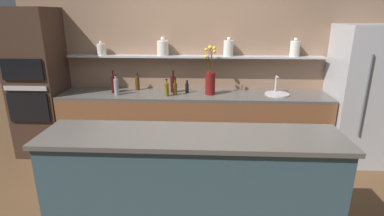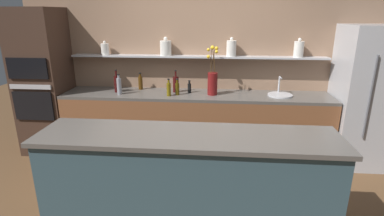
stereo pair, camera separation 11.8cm
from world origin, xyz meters
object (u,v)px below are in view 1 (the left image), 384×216
Objects in this scene: bottle_spirit_2 at (137,83)px; refrigerator at (362,96)px; bottle_spirit_3 at (116,86)px; bottle_oil_6 at (167,89)px; oven_tower at (38,84)px; flower_vase at (210,81)px; bottle_oil_0 at (175,89)px; bottle_sauce_1 at (116,87)px; bottle_wine_4 at (173,84)px; bottle_sauce_7 at (187,87)px; sink_fixture at (277,93)px; bottle_wine_5 at (114,84)px.

refrigerator is at bearing -4.14° from bottle_spirit_2.
bottle_oil_6 is (0.70, -0.03, -0.02)m from bottle_spirit_3.
oven_tower reaches higher than flower_vase.
bottle_oil_6 is (-0.59, -0.12, -0.10)m from flower_vase.
oven_tower reaches higher than bottle_oil_0.
bottle_wine_4 is (0.83, 0.00, 0.05)m from bottle_sauce_1.
refrigerator is 10.52× the size of bottle_sauce_7.
flower_vase is at bearing -178.08° from sink_fixture.
bottle_spirit_2 is at bearing 175.86° from refrigerator.
bottle_wine_4 reaches higher than bottle_oil_6.
bottle_wine_5 reaches higher than bottle_sauce_7.
bottle_spirit_2 is (0.29, 0.11, 0.04)m from bottle_sauce_1.
flower_vase reaches higher than sink_fixture.
bottle_oil_6 is (-0.11, -0.06, 0.00)m from bottle_oil_0.
oven_tower is at bearing -179.80° from sink_fixture.
bottle_spirit_3 reaches higher than bottle_spirit_2.
bottle_spirit_2 is 0.88× the size of bottle_spirit_3.
bottle_wine_4 reaches higher than bottle_spirit_2.
bottle_wine_4 reaches higher than bottle_spirit_3.
bottle_wine_5 reaches higher than bottle_spirit_3.
refrigerator reaches higher than bottle_spirit_2.
bottle_sauce_7 is at bearing 1.74° from oven_tower.
bottle_spirit_3 is 0.87× the size of bottle_wine_5.
bottle_oil_6 is 0.33m from bottle_sauce_7.
bottle_oil_0 is at bearing -137.94° from bottle_sauce_7.
bottle_spirit_2 is 0.79× the size of bottle_wine_4.
refrigerator reaches higher than bottle_sauce_7.
refrigerator is 7.83× the size of bottle_oil_6.
refrigerator reaches higher than bottle_oil_0.
sink_fixture is 1.18× the size of bottle_spirit_3.
oven_tower is 6.59× the size of bottle_wine_4.
bottle_sauce_7 is (1.03, -0.01, 0.01)m from bottle_sauce_1.
bottle_oil_6 is (-0.07, -0.22, -0.02)m from bottle_wine_4.
bottle_spirit_3 is at bearing 177.58° from bottle_oil_6.
bottle_wine_4 is (0.76, 0.19, -0.00)m from bottle_spirit_3.
bottle_oil_6 is at bearing -15.75° from bottle_sauce_1.
flower_vase is at bearing -4.14° from bottle_sauce_1.
bottle_spirit_2 is at bearing 168.93° from flower_vase.
oven_tower is at bearing -175.85° from bottle_sauce_1.
sink_fixture is 1.52m from bottle_oil_6.
flower_vase reaches higher than bottle_sauce_1.
bottle_spirit_3 is 1.59× the size of bottle_sauce_7.
bottle_sauce_7 is (0.15, 0.14, -0.02)m from bottle_oil_0.
bottle_sauce_1 is 0.50× the size of bottle_wine_5.
bottle_sauce_1 is 0.92× the size of bottle_sauce_7.
bottle_oil_6 is at bearing -142.36° from bottle_sauce_7.
refrigerator is at bearing -2.61° from bottle_wine_4.
bottle_oil_0 is at bearing -5.12° from bottle_wine_5.
flower_vase is 1.29m from bottle_spirit_3.
bottle_oil_6 is (1.85, -0.14, -0.02)m from oven_tower.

